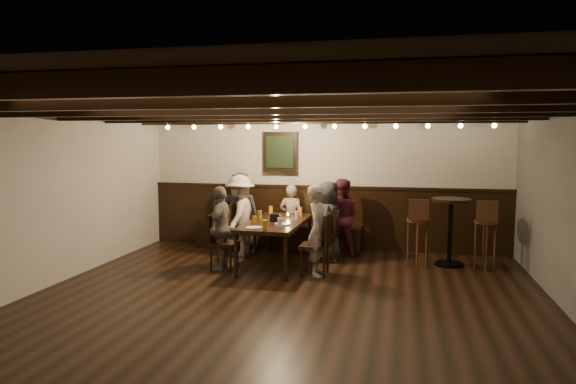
% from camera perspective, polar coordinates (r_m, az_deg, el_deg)
% --- Properties ---
extents(room, '(7.00, 7.00, 7.00)m').
position_cam_1_polar(room, '(8.11, 0.75, -0.53)').
color(room, black).
rests_on(room, ground).
extents(dining_table, '(0.87, 1.88, 0.70)m').
position_cam_1_polar(dining_table, '(8.07, -1.33, -3.64)').
color(dining_table, black).
rests_on(dining_table, floor).
extents(chair_left_near, '(0.41, 0.41, 0.88)m').
position_cam_1_polar(chair_left_near, '(8.77, -5.14, -5.37)').
color(chair_left_near, black).
rests_on(chair_left_near, floor).
extents(chair_left_far, '(0.39, 0.39, 0.85)m').
position_cam_1_polar(chair_left_far, '(7.94, -7.21, -6.68)').
color(chair_left_far, black).
rests_on(chair_left_far, floor).
extents(chair_right_near, '(0.42, 0.42, 0.90)m').
position_cam_1_polar(chair_right_near, '(8.43, 4.22, -5.78)').
color(chair_right_near, black).
rests_on(chair_right_near, floor).
extents(chair_right_far, '(0.42, 0.42, 0.90)m').
position_cam_1_polar(chair_right_far, '(7.56, 3.12, -7.15)').
color(chair_right_far, black).
rests_on(chair_right_far, floor).
extents(person_bench_left, '(0.69, 0.45, 1.39)m').
position_cam_1_polar(person_bench_left, '(9.17, -5.35, -2.16)').
color(person_bench_left, '#28272A').
rests_on(person_bench_left, floor).
extents(person_bench_centre, '(0.44, 0.29, 1.18)m').
position_cam_1_polar(person_bench_centre, '(9.09, 0.36, -2.88)').
color(person_bench_centre, gray).
rests_on(person_bench_centre, floor).
extents(person_bench_right, '(0.65, 0.51, 1.31)m').
position_cam_1_polar(person_bench_right, '(8.77, 5.88, -2.80)').
color(person_bench_right, '#5A1E2F').
rests_on(person_bench_right, floor).
extents(person_left_near, '(0.53, 0.90, 1.39)m').
position_cam_1_polar(person_left_near, '(8.70, -5.36, -2.63)').
color(person_left_near, '#B0A095').
rests_on(person_left_near, floor).
extents(person_left_far, '(0.32, 0.75, 1.28)m').
position_cam_1_polar(person_left_far, '(7.88, -7.47, -3.97)').
color(person_left_far, slate).
rests_on(person_left_far, floor).
extents(person_right_near, '(0.42, 0.64, 1.30)m').
position_cam_1_polar(person_right_near, '(8.35, 4.45, -3.26)').
color(person_right_near, '#29292C').
rests_on(person_right_near, floor).
extents(person_right_far, '(0.32, 0.49, 1.32)m').
position_cam_1_polar(person_right_far, '(7.48, 3.37, -4.28)').
color(person_right_far, gray).
rests_on(person_right_far, floor).
extents(pint_a, '(0.07, 0.07, 0.14)m').
position_cam_1_polar(pint_a, '(8.79, -1.94, -2.00)').
color(pint_a, '#BF7219').
rests_on(pint_a, dining_table).
extents(pint_b, '(0.07, 0.07, 0.14)m').
position_cam_1_polar(pint_b, '(8.62, 1.38, -2.16)').
color(pint_b, '#BF7219').
rests_on(pint_b, dining_table).
extents(pint_c, '(0.07, 0.07, 0.14)m').
position_cam_1_polar(pint_c, '(8.23, -3.18, -2.56)').
color(pint_c, '#BF7219').
rests_on(pint_c, dining_table).
extents(pint_d, '(0.07, 0.07, 0.14)m').
position_cam_1_polar(pint_d, '(8.17, 1.06, -2.61)').
color(pint_d, silver).
rests_on(pint_d, dining_table).
extents(pint_e, '(0.07, 0.07, 0.14)m').
position_cam_1_polar(pint_e, '(7.68, -3.78, -3.18)').
color(pint_e, '#BF7219').
rests_on(pint_e, dining_table).
extents(pint_f, '(0.07, 0.07, 0.14)m').
position_cam_1_polar(pint_f, '(7.48, -0.92, -3.42)').
color(pint_f, silver).
rests_on(pint_f, dining_table).
extents(pint_g, '(0.07, 0.07, 0.14)m').
position_cam_1_polar(pint_g, '(7.28, -2.56, -3.69)').
color(pint_g, '#BF7219').
rests_on(pint_g, dining_table).
extents(plate_near, '(0.24, 0.24, 0.01)m').
position_cam_1_polar(plate_near, '(7.44, -3.83, -3.97)').
color(plate_near, white).
rests_on(plate_near, dining_table).
extents(plate_far, '(0.24, 0.24, 0.01)m').
position_cam_1_polar(plate_far, '(7.73, -0.60, -3.58)').
color(plate_far, white).
rests_on(plate_far, dining_table).
extents(condiment_caddy, '(0.15, 0.10, 0.12)m').
position_cam_1_polar(condiment_caddy, '(8.00, -1.42, -2.87)').
color(condiment_caddy, black).
rests_on(condiment_caddy, dining_table).
extents(candle, '(0.05, 0.05, 0.05)m').
position_cam_1_polar(candle, '(8.32, -0.00, -2.77)').
color(candle, beige).
rests_on(candle, dining_table).
extents(high_top_table, '(0.60, 0.60, 1.06)m').
position_cam_1_polar(high_top_table, '(8.41, 17.60, -3.15)').
color(high_top_table, black).
rests_on(high_top_table, floor).
extents(bar_stool_left, '(0.34, 0.35, 1.08)m').
position_cam_1_polar(bar_stool_left, '(8.23, 14.18, -5.35)').
color(bar_stool_left, '#3E2713').
rests_on(bar_stool_left, floor).
extents(bar_stool_right, '(0.34, 0.36, 1.08)m').
position_cam_1_polar(bar_stool_right, '(8.37, 21.05, -5.39)').
color(bar_stool_right, '#3E2713').
rests_on(bar_stool_right, floor).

